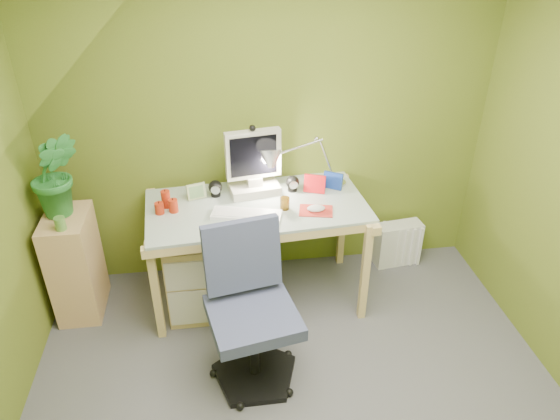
{
  "coord_description": "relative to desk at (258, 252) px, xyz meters",
  "views": [
    {
      "loc": [
        -0.38,
        -1.8,
        2.54
      ],
      "look_at": [
        0.0,
        1.0,
        0.85
      ],
      "focal_mm": 33.0,
      "sensor_mm": 36.0,
      "label": 1
    }
  ],
  "objects": [
    {
      "name": "photo_frame_red",
      "position": [
        0.42,
        0.12,
        0.46
      ],
      "size": [
        0.15,
        0.07,
        0.13
      ],
      "primitive_type": "cube",
      "rotation": [
        0.0,
        0.0,
        -0.37
      ],
      "color": "red",
      "rests_on": "desk"
    },
    {
      "name": "speaker_left",
      "position": [
        -0.27,
        0.16,
        0.45
      ],
      "size": [
        0.11,
        0.11,
        0.11
      ],
      "primitive_type": null,
      "rotation": [
        0.0,
        0.0,
        -0.14
      ],
      "color": "black",
      "rests_on": "desk"
    },
    {
      "name": "wall_back",
      "position": [
        0.13,
        0.4,
        0.81
      ],
      "size": [
        3.2,
        0.01,
        2.4
      ],
      "primitive_type": "cube",
      "color": "olive",
      "rests_on": "floor"
    },
    {
      "name": "candle_cluster",
      "position": [
        -0.6,
        0.01,
        0.45
      ],
      "size": [
        0.18,
        0.17,
        0.12
      ],
      "primitive_type": null,
      "rotation": [
        0.0,
        0.0,
        -0.19
      ],
      "color": "#AD270F",
      "rests_on": "desk"
    },
    {
      "name": "slope_ceiling",
      "position": [
        -0.87,
        -1.2,
        1.46
      ],
      "size": [
        1.1,
        3.2,
        1.1
      ],
      "primitive_type": "cube",
      "color": "white",
      "rests_on": "wall_left"
    },
    {
      "name": "potted_plant",
      "position": [
        -1.27,
        0.09,
        0.66
      ],
      "size": [
        0.35,
        0.3,
        0.58
      ],
      "primitive_type": "imported",
      "rotation": [
        0.0,
        0.0,
        0.16
      ],
      "color": "#287831",
      "rests_on": "side_ledge"
    },
    {
      "name": "radiator",
      "position": [
        1.15,
        0.26,
        -0.21
      ],
      "size": [
        0.38,
        0.19,
        0.36
      ],
      "primitive_type": "cube",
      "rotation": [
        0.0,
        0.0,
        0.12
      ],
      "color": "silver",
      "rests_on": "floor"
    },
    {
      "name": "photo_frame_blue",
      "position": [
        0.56,
        0.16,
        0.45
      ],
      "size": [
        0.13,
        0.09,
        0.12
      ],
      "primitive_type": "cube",
      "rotation": [
        0.0,
        0.0,
        -0.57
      ],
      "color": "#153697",
      "rests_on": "desk"
    },
    {
      "name": "keyboard",
      "position": [
        -0.08,
        -0.14,
        0.41
      ],
      "size": [
        0.47,
        0.25,
        0.02
      ],
      "primitive_type": "cube",
      "rotation": [
        0.0,
        0.0,
        -0.25
      ],
      "color": "white",
      "rests_on": "desk"
    },
    {
      "name": "mouse",
      "position": [
        0.38,
        -0.14,
        0.42
      ],
      "size": [
        0.13,
        0.1,
        0.04
      ],
      "primitive_type": "ellipsoid",
      "rotation": [
        0.0,
        0.0,
        0.18
      ],
      "color": "silver",
      "rests_on": "mousepad"
    },
    {
      "name": "task_chair",
      "position": [
        -0.1,
        -0.77,
        0.11
      ],
      "size": [
        0.66,
        0.66,
        1.02
      ],
      "primitive_type": null,
      "rotation": [
        0.0,
        0.0,
        0.19
      ],
      "color": "#3A4160",
      "rests_on": "floor"
    },
    {
      "name": "green_cup",
      "position": [
        -1.25,
        -0.11,
        0.42
      ],
      "size": [
        0.07,
        0.07,
        0.09
      ],
      "primitive_type": "cylinder",
      "rotation": [
        0.0,
        0.0,
        -0.12
      ],
      "color": "#558A39",
      "rests_on": "side_ledge"
    },
    {
      "name": "desk",
      "position": [
        0.0,
        0.0,
        0.0
      ],
      "size": [
        1.53,
        0.85,
        0.79
      ],
      "primitive_type": null,
      "rotation": [
        0.0,
        0.0,
        0.08
      ],
      "color": "tan",
      "rests_on": "floor"
    },
    {
      "name": "mousepad",
      "position": [
        0.38,
        -0.14,
        0.4
      ],
      "size": [
        0.25,
        0.2,
        0.01
      ],
      "primitive_type": "cube",
      "rotation": [
        0.0,
        0.0,
        -0.22
      ],
      "color": "#B62B22",
      "rests_on": "desk"
    },
    {
      "name": "side_ledge",
      "position": [
        -1.27,
        0.04,
        -0.01
      ],
      "size": [
        0.29,
        0.44,
        0.77
      ],
      "primitive_type": "cube",
      "color": "tan",
      "rests_on": "floor"
    },
    {
      "name": "speaker_right",
      "position": [
        0.27,
        0.16,
        0.45
      ],
      "size": [
        0.1,
        0.1,
        0.11
      ],
      "primitive_type": null,
      "rotation": [
        0.0,
        0.0,
        0.1
      ],
      "color": "black",
      "rests_on": "desk"
    },
    {
      "name": "amber_tumbler",
      "position": [
        0.18,
        -0.08,
        0.44
      ],
      "size": [
        0.07,
        0.07,
        0.08
      ],
      "primitive_type": "cylinder",
      "rotation": [
        0.0,
        0.0,
        -0.09
      ],
      "color": "#855913",
      "rests_on": "desk"
    },
    {
      "name": "photo_frame_green",
      "position": [
        -0.4,
        0.14,
        0.45
      ],
      "size": [
        0.13,
        0.05,
        0.11
      ],
      "primitive_type": "cube",
      "rotation": [
        0.0,
        0.0,
        0.29
      ],
      "color": "#B3C285",
      "rests_on": "desk"
    },
    {
      "name": "monitor",
      "position": [
        0.0,
        0.18,
        0.67
      ],
      "size": [
        0.43,
        0.29,
        0.55
      ],
      "primitive_type": null,
      "rotation": [
        0.0,
        0.0,
        0.16
      ],
      "color": "beige",
      "rests_on": "desk"
    },
    {
      "name": "desk_lamp",
      "position": [
        0.45,
        0.18,
        0.68
      ],
      "size": [
        0.56,
        0.28,
        0.58
      ],
      "primitive_type": null,
      "rotation": [
        0.0,
        0.0,
        -0.09
      ],
      "color": "#B9B8BD",
      "rests_on": "desk"
    }
  ]
}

